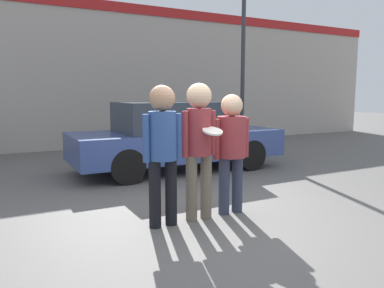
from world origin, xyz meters
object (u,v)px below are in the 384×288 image
parked_car_near (176,136)px  street_lamp (250,25)px  person_right (231,143)px  person_middle_with_frisbee (199,139)px  person_left (163,143)px

parked_car_near → street_lamp: 4.72m
parked_car_near → street_lamp: street_lamp is taller
parked_car_near → person_right: bearing=-101.6°
person_middle_with_frisbee → person_right: size_ratio=1.09×
person_left → person_middle_with_frisbee: (0.52, 0.01, 0.02)m
person_middle_with_frisbee → street_lamp: 7.09m
person_middle_with_frisbee → person_right: (0.52, 0.03, -0.09)m
parked_car_near → person_middle_with_frisbee: bearing=-110.4°
person_right → parked_car_near: (0.63, 3.08, -0.25)m
person_right → street_lamp: street_lamp is taller
person_left → street_lamp: (4.94, 4.93, 2.58)m
person_middle_with_frisbee → parked_car_near: 3.33m
parked_car_near → person_left: bearing=-118.3°
person_right → person_left: bearing=-177.7°
person_left → street_lamp: bearing=45.0°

